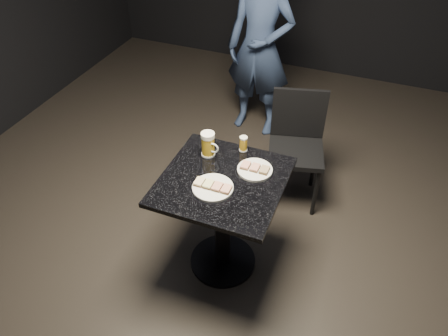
# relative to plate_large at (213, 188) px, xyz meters

# --- Properties ---
(floor) EXTENTS (6.00, 6.00, 0.00)m
(floor) POSITION_rel_plate_large_xyz_m (0.02, 0.09, -0.76)
(floor) COLOR black
(floor) RESTS_ON ground
(plate_large) EXTENTS (0.23, 0.23, 0.01)m
(plate_large) POSITION_rel_plate_large_xyz_m (0.00, 0.00, 0.00)
(plate_large) COLOR white
(plate_large) RESTS_ON table
(plate_small) EXTENTS (0.21, 0.21, 0.01)m
(plate_small) POSITION_rel_plate_large_xyz_m (0.17, 0.23, 0.00)
(plate_small) COLOR silver
(plate_small) RESTS_ON table
(patron) EXTENTS (0.60, 0.41, 1.60)m
(patron) POSITION_rel_plate_large_xyz_m (-0.29, 1.73, 0.04)
(patron) COLOR navy
(patron) RESTS_ON floor
(table) EXTENTS (0.70, 0.70, 0.75)m
(table) POSITION_rel_plate_large_xyz_m (0.02, 0.09, -0.25)
(table) COLOR black
(table) RESTS_ON floor
(beer_mug) EXTENTS (0.12, 0.09, 0.16)m
(beer_mug) POSITION_rel_plate_large_xyz_m (-0.14, 0.27, 0.07)
(beer_mug) COLOR silver
(beer_mug) RESTS_ON table
(beer_tumbler) EXTENTS (0.05, 0.05, 0.10)m
(beer_tumbler) POSITION_rel_plate_large_xyz_m (0.04, 0.40, 0.04)
(beer_tumbler) COLOR silver
(beer_tumbler) RESTS_ON table
(chair) EXTENTS (0.48, 0.48, 0.87)m
(chair) POSITION_rel_plate_large_xyz_m (0.27, 0.95, -0.26)
(chair) COLOR black
(chair) RESTS_ON floor
(canapes_on_plate_large) EXTENTS (0.21, 0.07, 0.02)m
(canapes_on_plate_large) POSITION_rel_plate_large_xyz_m (0.00, -0.00, 0.02)
(canapes_on_plate_large) COLOR #4C3521
(canapes_on_plate_large) RESTS_ON plate_large
(canapes_on_plate_small) EXTENTS (0.17, 0.07, 0.02)m
(canapes_on_plate_small) POSITION_rel_plate_large_xyz_m (0.17, 0.23, 0.02)
(canapes_on_plate_small) COLOR #4C3521
(canapes_on_plate_small) RESTS_ON plate_small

